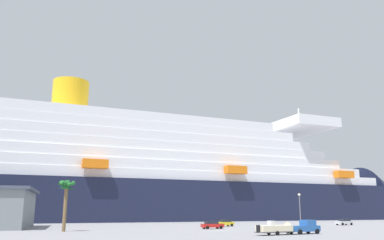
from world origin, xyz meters
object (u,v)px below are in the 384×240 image
at_px(pickup_truck, 305,227).
at_px(street_lamp, 300,205).
at_px(palm_tree, 66,191).
at_px(parked_car_yellow_taxi, 225,223).
at_px(small_boat_on_trailer, 278,229).
at_px(parked_car_red_hatchback, 212,225).
at_px(cruise_ship, 157,179).
at_px(parked_car_silver_sedan, 344,222).

distance_m(pickup_truck, street_lamp, 22.43).
relative_size(palm_tree, parked_car_yellow_taxi, 2.08).
height_order(small_boat_on_trailer, parked_car_red_hatchback, small_boat_on_trailer).
height_order(parked_car_yellow_taxi, parked_car_red_hatchback, same).
xyz_separation_m(pickup_truck, small_boat_on_trailer, (-5.53, -1.34, -0.08)).
xyz_separation_m(palm_tree, street_lamp, (48.50, 0.34, -2.40)).
bearing_deg(small_boat_on_trailer, parked_car_yellow_taxi, 82.63).
relative_size(parked_car_yellow_taxi, parked_car_red_hatchback, 0.95).
distance_m(cruise_ship, small_boat_on_trailer, 94.70).
xyz_separation_m(small_boat_on_trailer, parked_car_silver_sedan, (37.60, 34.84, -0.13)).
bearing_deg(pickup_truck, cruise_ship, 93.88).
distance_m(cruise_ship, pickup_truck, 93.57).
bearing_deg(parked_car_yellow_taxi, cruise_ship, 95.17).
relative_size(small_boat_on_trailer, parked_car_red_hatchback, 1.74).
height_order(street_lamp, parked_car_red_hatchback, street_lamp).
relative_size(small_boat_on_trailer, palm_tree, 0.88).
distance_m(pickup_truck, parked_car_red_hatchback, 23.21).
bearing_deg(pickup_truck, palm_tree, 153.32).
relative_size(small_boat_on_trailer, street_lamp, 1.11).
bearing_deg(palm_tree, parked_car_red_hatchback, 5.22).
xyz_separation_m(small_boat_on_trailer, street_lamp, (16.33, 20.63, 3.88)).
height_order(small_boat_on_trailer, parked_car_silver_sedan, small_boat_on_trailer).
height_order(pickup_truck, palm_tree, palm_tree).
height_order(street_lamp, parked_car_silver_sedan, street_lamp).
bearing_deg(parked_car_yellow_taxi, street_lamp, -51.19).
xyz_separation_m(small_boat_on_trailer, parked_car_red_hatchback, (-2.91, 22.96, -0.13)).
xyz_separation_m(small_boat_on_trailer, palm_tree, (-32.17, 20.29, 6.28)).
height_order(parked_car_silver_sedan, parked_car_red_hatchback, same).
bearing_deg(street_lamp, palm_tree, -179.60).
height_order(pickup_truck, street_lamp, street_lamp).
relative_size(street_lamp, parked_car_silver_sedan, 1.50).
height_order(cruise_ship, parked_car_silver_sedan, cruise_ship).
relative_size(small_boat_on_trailer, parked_car_yellow_taxi, 1.83).
distance_m(street_lamp, parked_car_silver_sedan, 25.89).
bearing_deg(parked_car_red_hatchback, parked_car_yellow_taxi, 58.72).
xyz_separation_m(pickup_truck, street_lamp, (10.80, 19.29, 3.79)).
distance_m(pickup_truck, small_boat_on_trailer, 5.69).
bearing_deg(street_lamp, pickup_truck, -119.25).
height_order(palm_tree, parked_car_red_hatchback, palm_tree).
bearing_deg(small_boat_on_trailer, parked_car_red_hatchback, 97.23).
height_order(cruise_ship, pickup_truck, cruise_ship).
bearing_deg(cruise_ship, small_boat_on_trailer, -89.56).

